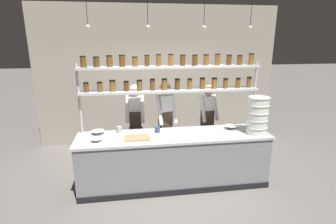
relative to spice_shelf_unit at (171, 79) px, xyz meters
The scene contains 15 objects.
ground_plane 1.83m from the spice_shelf_unit, 88.91° to the right, with size 40.00×40.00×0.00m, color slate.
back_wall 1.82m from the spice_shelf_unit, 89.80° to the left, with size 5.64×0.12×3.22m, color #9E9384.
prep_counter 1.38m from the spice_shelf_unit, 88.91° to the right, with size 3.24×0.76×0.92m.
spice_shelf_unit is the anchor object (origin of this frame).
chef_left 1.17m from the spice_shelf_unit, 140.22° to the left, with size 0.37×0.30×1.64m.
chef_center 0.84m from the spice_shelf_unit, 105.71° to the left, with size 0.41×0.35×1.72m.
chef_right 1.27m from the spice_shelf_unit, 27.60° to the left, with size 0.41×0.33×1.62m.
container_stack 1.58m from the spice_shelf_unit, 18.86° to the right, with size 0.35×0.35×0.63m.
cutting_board 1.14m from the spice_shelf_unit, 145.75° to the right, with size 0.40×0.26×0.02m.
prep_bowl_near_left 1.58m from the spice_shelf_unit, 160.41° to the right, with size 0.17×0.17×0.05m.
prep_bowl_center_front 1.53m from the spice_shelf_unit, behind, with size 0.22×0.22×0.06m.
prep_bowl_center_back 1.38m from the spice_shelf_unit, 10.19° to the right, with size 0.22×0.22×0.06m.
serving_cup_front 1.23m from the spice_shelf_unit, behind, with size 0.09×0.09×0.11m.
serving_cup_by_board 0.89m from the spice_shelf_unit, 146.34° to the right, with size 0.09×0.09×0.10m.
pendant_light_row 0.92m from the spice_shelf_unit, 89.67° to the right, with size 2.53×0.07×0.57m.
Camera 1 is at (-0.71, -4.06, 2.48)m, focal length 28.00 mm.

